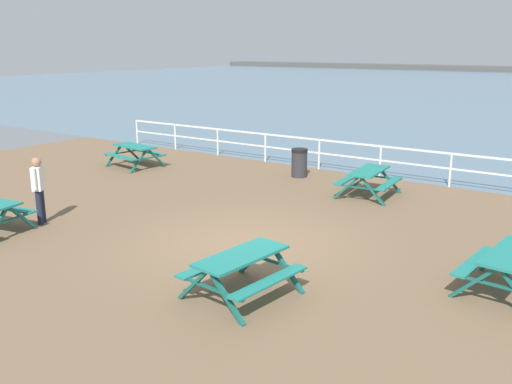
# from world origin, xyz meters

# --- Properties ---
(ground_plane) EXTENTS (30.00, 24.00, 0.20)m
(ground_plane) POSITION_xyz_m (0.00, 0.00, -0.10)
(ground_plane) COLOR brown
(seaward_railing) EXTENTS (23.07, 0.07, 1.08)m
(seaward_railing) POSITION_xyz_m (-0.00, 7.75, 0.76)
(seaward_railing) COLOR white
(seaward_railing) RESTS_ON ground
(picnic_table_near_left) EXTENTS (2.01, 1.78, 0.80)m
(picnic_table_near_left) POSITION_xyz_m (-7.99, 4.31, 0.58)
(picnic_table_near_left) COLOR #1E7A70
(picnic_table_near_left) RESTS_ON ground
(picnic_table_near_right) EXTENTS (1.72, 1.96, 0.80)m
(picnic_table_near_right) POSITION_xyz_m (1.57, -2.24, 0.58)
(picnic_table_near_right) COLOR #1E7A70
(picnic_table_near_right) RESTS_ON ground
(picnic_table_far_left) EXTENTS (1.68, 1.93, 0.80)m
(picnic_table_far_left) POSITION_xyz_m (5.41, 0.52, 0.58)
(picnic_table_far_left) COLOR #1E7A70
(picnic_table_far_left) RESTS_ON ground
(picnic_table_far_right) EXTENTS (1.67, 1.91, 0.80)m
(picnic_table_far_right) POSITION_xyz_m (0.65, 5.31, 0.58)
(picnic_table_far_right) COLOR #1E7A70
(picnic_table_far_right) RESTS_ON ground
(visitor) EXTENTS (0.37, 0.45, 1.66)m
(visitor) POSITION_xyz_m (-4.94, -1.71, 0.95)
(visitor) COLOR #1E2338
(visitor) RESTS_ON ground
(litter_bin) EXTENTS (0.55, 0.55, 0.95)m
(litter_bin) POSITION_xyz_m (-2.26, 6.29, 0.48)
(litter_bin) COLOR #2D2D33
(litter_bin) RESTS_ON ground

